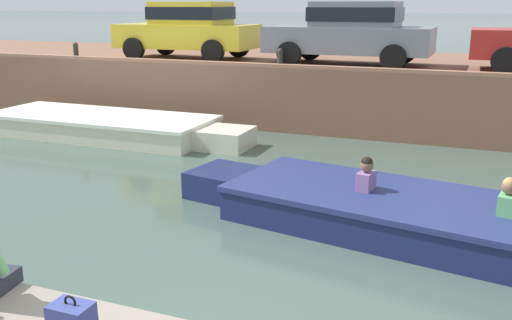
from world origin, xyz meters
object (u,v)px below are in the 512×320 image
motorboat_passing (402,214)px  car_leftmost_yellow (189,28)px  mooring_bollard_west (76,50)px  car_left_inner_grey (352,30)px  mooring_bollard_mid (280,57)px  boat_moored_west_cream (110,126)px

motorboat_passing → car_leftmost_yellow: (-6.83, 6.68, 2.18)m
car_leftmost_yellow → mooring_bollard_west: bearing=-160.2°
car_leftmost_yellow → car_left_inner_grey: same height
motorboat_passing → mooring_bollard_mid: (-3.76, 5.59, 1.57)m
car_leftmost_yellow → motorboat_passing: bearing=-44.4°
boat_moored_west_cream → mooring_bollard_mid: 4.43m
boat_moored_west_cream → car_leftmost_yellow: car_leftmost_yellow is taller
car_leftmost_yellow → car_left_inner_grey: (4.56, -0.00, 0.00)m
mooring_bollard_west → mooring_bollard_mid: (6.09, 0.00, 0.00)m
car_left_inner_grey → boat_moored_west_cream: bearing=-147.2°
boat_moored_west_cream → car_leftmost_yellow: size_ratio=1.71×
mooring_bollard_west → car_leftmost_yellow: bearing=19.8°
boat_moored_west_cream → motorboat_passing: bearing=-25.3°
motorboat_passing → mooring_bollard_west: mooring_bollard_west is taller
boat_moored_west_cream → mooring_bollard_mid: (3.53, 2.15, 1.58)m
motorboat_passing → mooring_bollard_west: size_ratio=14.85×
mooring_bollard_west → mooring_bollard_mid: same height
boat_moored_west_cream → mooring_bollard_west: size_ratio=14.87×
boat_moored_west_cream → mooring_bollard_mid: size_ratio=14.87×
motorboat_passing → mooring_bollard_west: (-9.85, 5.59, 1.57)m
car_leftmost_yellow → car_left_inner_grey: size_ratio=0.95×
motorboat_passing → mooring_bollard_west: 11.44m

